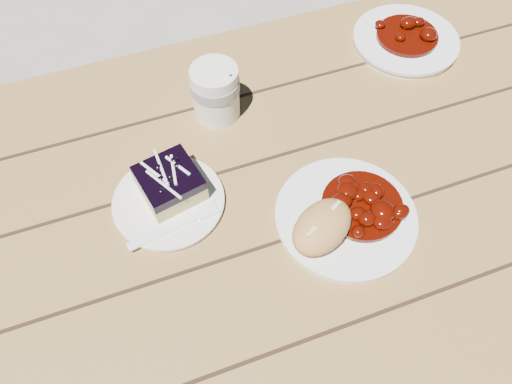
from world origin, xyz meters
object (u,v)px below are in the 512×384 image
object	(u,v)px
dessert_plate	(169,202)
blueberry_cake	(170,183)
coffee_cup	(216,92)
picnic_table	(241,252)
main_plate	(345,218)
bread_roll	(322,227)
second_plate	(405,41)

from	to	relation	value
dessert_plate	blueberry_cake	bearing A→B (deg)	56.31
coffee_cup	blueberry_cake	bearing A→B (deg)	-130.05
picnic_table	blueberry_cake	xyz separation A→B (m)	(-0.10, 0.06, 0.20)
picnic_table	blueberry_cake	world-z (taller)	blueberry_cake
picnic_table	coffee_cup	distance (m)	0.31
main_plate	dessert_plate	size ratio (longest dim) A/B	1.24
blueberry_cake	main_plate	bearing A→B (deg)	-41.44
blueberry_cake	picnic_table	bearing A→B (deg)	-45.33
picnic_table	bread_roll	world-z (taller)	bread_roll
blueberry_cake	second_plate	distance (m)	0.59
second_plate	dessert_plate	bearing A→B (deg)	-159.13
main_plate	blueberry_cake	xyz separation A→B (m)	(-0.25, 0.14, 0.03)
bread_roll	dessert_plate	bearing A→B (deg)	144.25
picnic_table	second_plate	distance (m)	0.56
bread_roll	main_plate	bearing A→B (deg)	19.98
dessert_plate	blueberry_cake	xyz separation A→B (m)	(0.01, 0.01, 0.03)
picnic_table	bread_roll	xyz separation A→B (m)	(0.10, -0.10, 0.21)
main_plate	blueberry_cake	world-z (taller)	blueberry_cake
dessert_plate	coffee_cup	size ratio (longest dim) A/B	1.69
main_plate	picnic_table	bearing A→B (deg)	152.82
bread_roll	second_plate	xyz separation A→B (m)	(0.36, 0.36, -0.04)
picnic_table	blueberry_cake	distance (m)	0.23
bread_roll	blueberry_cake	world-z (taller)	bread_roll
picnic_table	dessert_plate	size ratio (longest dim) A/B	11.11
coffee_cup	second_plate	world-z (taller)	coffee_cup
picnic_table	dessert_plate	world-z (taller)	dessert_plate
dessert_plate	picnic_table	bearing A→B (deg)	-24.83
bread_roll	dessert_plate	xyz separation A→B (m)	(-0.21, 0.15, -0.04)
picnic_table	dessert_plate	xyz separation A→B (m)	(-0.11, 0.05, 0.17)
picnic_table	coffee_cup	world-z (taller)	coffee_cup
blueberry_cake	coffee_cup	bearing A→B (deg)	38.26
bread_roll	second_plate	world-z (taller)	bread_roll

